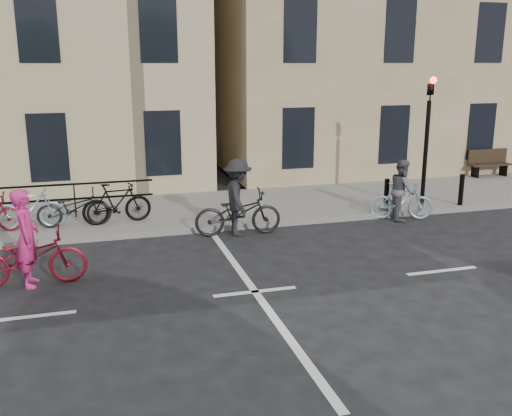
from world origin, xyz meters
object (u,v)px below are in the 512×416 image
object	(u,v)px
cyclist_grey	(402,196)
cyclist_dark	(238,205)
bench	(489,162)
traffic_light	(428,126)
cyclist_pink	(28,252)

from	to	relation	value
cyclist_grey	cyclist_dark	xyz separation A→B (m)	(-4.62, -0.17, 0.08)
bench	traffic_light	bearing A→B (deg)	-144.75
cyclist_pink	cyclist_grey	size ratio (longest dim) A/B	1.21
cyclist_pink	cyclist_dark	distance (m)	5.11
bench	cyclist_dark	bearing A→B (deg)	-158.50
traffic_light	bench	world-z (taller)	traffic_light
cyclist_pink	bench	bearing A→B (deg)	-67.50
cyclist_pink	cyclist_dark	xyz separation A→B (m)	(4.65, 2.11, 0.09)
bench	cyclist_pink	xyz separation A→B (m)	(-15.06, -6.21, -0.01)
cyclist_grey	traffic_light	bearing A→B (deg)	-41.96
traffic_light	bench	size ratio (longest dim) A/B	2.44
traffic_light	bench	distance (m)	6.14
cyclist_dark	cyclist_grey	bearing A→B (deg)	-84.04
traffic_light	cyclist_pink	world-z (taller)	traffic_light
traffic_light	cyclist_dark	xyz separation A→B (m)	(-5.61, -0.71, -1.70)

